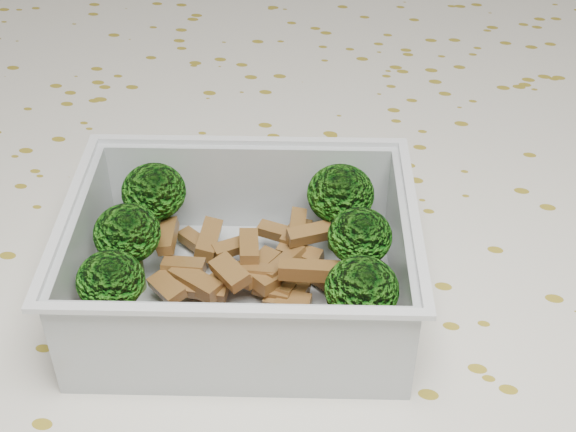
# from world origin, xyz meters

# --- Properties ---
(dining_table) EXTENTS (1.40, 0.90, 0.75)m
(dining_table) POSITION_xyz_m (0.00, 0.00, 0.67)
(dining_table) COLOR brown
(dining_table) RESTS_ON ground
(tablecloth) EXTENTS (1.46, 0.96, 0.19)m
(tablecloth) POSITION_xyz_m (0.00, 0.00, 0.72)
(tablecloth) COLOR silver
(tablecloth) RESTS_ON dining_table
(lunch_container) EXTENTS (0.20, 0.17, 0.06)m
(lunch_container) POSITION_xyz_m (-0.02, -0.04, 0.78)
(lunch_container) COLOR silver
(lunch_container) RESTS_ON tablecloth
(broccoli_florets) EXTENTS (0.16, 0.13, 0.05)m
(broccoli_florets) POSITION_xyz_m (-0.02, -0.03, 0.79)
(broccoli_florets) COLOR #608C3F
(broccoli_florets) RESTS_ON lunch_container
(meat_pile) EXTENTS (0.10, 0.08, 0.03)m
(meat_pile) POSITION_xyz_m (-0.02, -0.03, 0.77)
(meat_pile) COLOR brown
(meat_pile) RESTS_ON lunch_container
(sausage) EXTENTS (0.15, 0.04, 0.02)m
(sausage) POSITION_xyz_m (-0.01, -0.08, 0.77)
(sausage) COLOR #BE4A30
(sausage) RESTS_ON lunch_container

